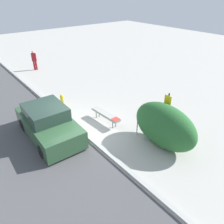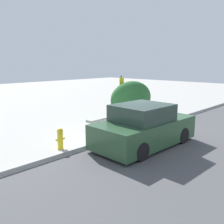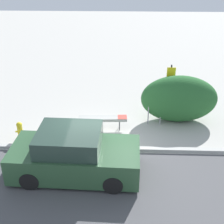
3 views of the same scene
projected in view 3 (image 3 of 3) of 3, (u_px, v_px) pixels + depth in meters
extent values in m
plane|color=#ADAAA3|center=(102.00, 150.00, 11.34)|extent=(60.00, 60.00, 0.00)
cube|color=#A8A8A3|center=(102.00, 148.00, 11.31)|extent=(60.00, 0.20, 0.13)
cylinder|color=#515156|center=(86.00, 126.00, 12.49)|extent=(0.04, 0.04, 0.42)
cylinder|color=#515156|center=(120.00, 126.00, 12.50)|extent=(0.04, 0.04, 0.42)
cylinder|color=#515156|center=(86.00, 123.00, 12.67)|extent=(0.04, 0.04, 0.42)
cylinder|color=#515156|center=(119.00, 123.00, 12.69)|extent=(0.04, 0.04, 0.42)
cube|color=#999993|center=(103.00, 118.00, 12.46)|extent=(1.95, 0.48, 0.12)
cube|color=red|center=(122.00, 117.00, 12.44)|extent=(0.38, 0.39, 0.01)
cylinder|color=#99999E|center=(148.00, 115.00, 12.88)|extent=(0.05, 0.05, 0.80)
cylinder|color=#99999E|center=(160.00, 116.00, 12.85)|extent=(0.05, 0.05, 0.80)
cylinder|color=#99999E|center=(155.00, 107.00, 12.68)|extent=(0.55, 0.07, 0.05)
cylinder|color=black|center=(169.00, 91.00, 13.30)|extent=(0.06, 0.06, 2.30)
cube|color=yellow|center=(171.00, 73.00, 12.89)|extent=(0.36, 0.02, 0.46)
cylinder|color=gold|center=(20.00, 133.00, 11.82)|extent=(0.20, 0.20, 0.60)
sphere|color=gold|center=(19.00, 125.00, 11.66)|extent=(0.22, 0.22, 0.22)
cylinder|color=gold|center=(17.00, 132.00, 11.80)|extent=(0.08, 0.07, 0.07)
cylinder|color=gold|center=(24.00, 132.00, 11.79)|extent=(0.08, 0.07, 0.07)
ellipsoid|color=#28602D|center=(179.00, 99.00, 12.91)|extent=(3.15, 1.47, 2.00)
cylinder|color=black|center=(116.00, 151.00, 10.73)|extent=(0.61, 0.20, 0.60)
cylinder|color=black|center=(113.00, 185.00, 9.20)|extent=(0.61, 0.20, 0.60)
cylinder|color=black|center=(45.00, 149.00, 10.88)|extent=(0.61, 0.20, 0.60)
cylinder|color=black|center=(30.00, 181.00, 9.35)|extent=(0.61, 0.20, 0.60)
cube|color=#2D5133|center=(76.00, 159.00, 9.93)|extent=(4.11, 2.00, 0.86)
cube|color=#253930|center=(69.00, 140.00, 9.61)|extent=(2.00, 1.74, 0.61)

